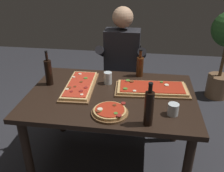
# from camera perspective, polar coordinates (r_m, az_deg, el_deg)

# --- Properties ---
(ground_plane) EXTENTS (6.40, 6.40, 0.00)m
(ground_plane) POSITION_cam_1_polar(r_m,az_deg,el_deg) (2.50, -0.17, -16.88)
(ground_plane) COLOR #2D2D33
(dining_table) EXTENTS (1.40, 0.96, 0.74)m
(dining_table) POSITION_cam_1_polar(r_m,az_deg,el_deg) (2.11, -0.19, -4.14)
(dining_table) COLOR black
(dining_table) RESTS_ON ground_plane
(pizza_rectangular_front) EXTENTS (0.64, 0.33, 0.05)m
(pizza_rectangular_front) POSITION_cam_1_polar(r_m,az_deg,el_deg) (2.13, 9.21, -0.63)
(pizza_rectangular_front) COLOR olive
(pizza_rectangular_front) RESTS_ON dining_table
(pizza_rectangular_left) EXTENTS (0.28, 0.58, 0.05)m
(pizza_rectangular_left) POSITION_cam_1_polar(r_m,az_deg,el_deg) (2.17, -7.46, 0.11)
(pizza_rectangular_left) COLOR brown
(pizza_rectangular_left) RESTS_ON dining_table
(pizza_round_far) EXTENTS (0.27, 0.27, 0.05)m
(pizza_round_far) POSITION_cam_1_polar(r_m,az_deg,el_deg) (1.79, -0.50, -6.00)
(pizza_round_far) COLOR brown
(pizza_round_far) RESTS_ON dining_table
(wine_bottle_dark) EXTENTS (0.07, 0.07, 0.27)m
(wine_bottle_dark) POSITION_cam_1_polar(r_m,az_deg,el_deg) (2.36, 6.51, 4.64)
(wine_bottle_dark) COLOR #47230F
(wine_bottle_dark) RESTS_ON dining_table
(oil_bottle_amber) EXTENTS (0.06, 0.06, 0.32)m
(oil_bottle_amber) POSITION_cam_1_polar(r_m,az_deg,el_deg) (1.64, 8.59, -5.05)
(oil_bottle_amber) COLOR black
(oil_bottle_amber) RESTS_ON dining_table
(vinegar_bottle_green) EXTENTS (0.06, 0.06, 0.32)m
(vinegar_bottle_green) POSITION_cam_1_polar(r_m,az_deg,el_deg) (2.24, -14.57, 3.19)
(vinegar_bottle_green) COLOR black
(vinegar_bottle_green) RESTS_ON dining_table
(tumbler_near_camera) EXTENTS (0.07, 0.07, 0.11)m
(tumbler_near_camera) POSITION_cam_1_polar(r_m,az_deg,el_deg) (2.21, -0.97, 1.72)
(tumbler_near_camera) COLOR silver
(tumbler_near_camera) RESTS_ON dining_table
(tumbler_far_side) EXTENTS (0.08, 0.08, 0.09)m
(tumbler_far_side) POSITION_cam_1_polar(r_m,az_deg,el_deg) (1.83, 14.04, -5.44)
(tumbler_far_side) COLOR silver
(tumbler_far_side) RESTS_ON dining_table
(diner_chair) EXTENTS (0.44, 0.44, 0.87)m
(diner_chair) POSITION_cam_1_polar(r_m,az_deg,el_deg) (2.93, 2.40, 1.79)
(diner_chair) COLOR black
(diner_chair) RESTS_ON ground_plane
(seated_diner) EXTENTS (0.53, 0.41, 1.33)m
(seated_diner) POSITION_cam_1_polar(r_m,az_deg,el_deg) (2.72, 2.23, 5.61)
(seated_diner) COLOR #23232D
(seated_diner) RESTS_ON ground_plane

